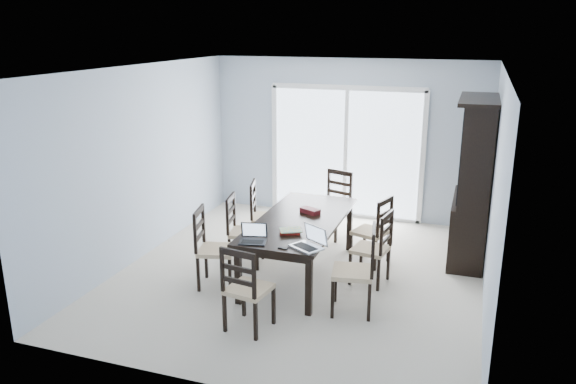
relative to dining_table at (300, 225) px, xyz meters
name	(u,v)px	position (x,y,z in m)	size (l,w,h in m)	color
floor	(300,273)	(0.00, 0.00, -0.67)	(5.00, 5.00, 0.00)	silver
ceiling	(301,69)	(0.00, 0.00, 1.93)	(5.00, 5.00, 0.00)	white
back_wall	(347,139)	(0.00, 2.50, 0.63)	(4.50, 0.02, 2.60)	#A9B7C9
wall_left	(142,163)	(-2.25, 0.00, 0.63)	(0.02, 5.00, 2.60)	#A9B7C9
wall_right	(494,193)	(2.25, 0.00, 0.63)	(0.02, 5.00, 2.60)	#A9B7C9
balcony	(357,201)	(0.00, 3.50, -0.72)	(4.50, 2.00, 0.10)	gray
railing	(368,158)	(0.00, 4.50, -0.12)	(4.50, 0.06, 1.10)	#99999E
dining_table	(300,225)	(0.00, 0.00, 0.00)	(1.00, 2.20, 0.75)	black
china_hutch	(473,183)	(2.02, 1.25, 0.40)	(0.50, 1.38, 2.20)	black
sliding_door	(346,152)	(0.00, 2.48, 0.41)	(2.52, 0.05, 2.18)	silver
chair_left_near	(209,239)	(-0.95, -0.67, -0.07)	(0.52, 0.51, 1.14)	black
chair_left_mid	(239,223)	(-0.87, 0.05, -0.09)	(0.49, 0.48, 1.09)	black
chair_left_far	(261,208)	(-0.79, 0.65, -0.07)	(0.54, 0.53, 1.14)	black
chair_right_near	(362,261)	(0.95, -0.74, -0.06)	(0.51, 0.50, 1.16)	black
chair_right_mid	(378,241)	(0.99, 0.03, -0.10)	(0.48, 0.47, 1.08)	black
chair_right_far	(377,224)	(0.87, 0.61, -0.10)	(0.52, 0.52, 1.08)	black
chair_end_near	(244,281)	(-0.11, -1.56, -0.09)	(0.47, 0.48, 1.10)	black
chair_end_far	(336,196)	(0.07, 1.55, -0.07)	(0.54, 0.55, 1.15)	black
laptop_dark	(253,238)	(-0.26, -0.95, 0.13)	(0.34, 0.27, 0.20)	black
laptop_silver	(306,243)	(0.36, -0.91, 0.13)	(0.42, 0.38, 0.24)	silver
book_stack	(290,231)	(0.04, -0.52, 0.10)	(0.31, 0.29, 0.04)	maroon
cell_phone	(283,248)	(0.12, -1.00, 0.08)	(0.10, 0.05, 0.01)	black
game_box	(310,211)	(0.05, 0.25, 0.11)	(0.26, 0.13, 0.06)	#460E0F
hot_tub	(328,170)	(-0.57, 3.53, -0.18)	(2.26, 2.11, 0.99)	brown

